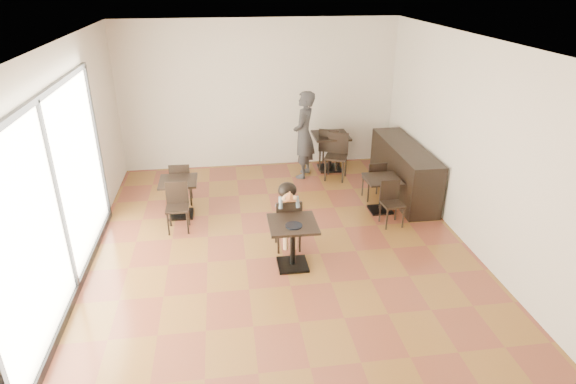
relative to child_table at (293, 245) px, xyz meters
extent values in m
cube|color=brown|center=(-0.11, 0.27, -0.37)|extent=(6.00, 8.00, 0.01)
cube|color=white|center=(-0.11, 0.27, 2.83)|extent=(6.00, 8.00, 0.01)
cube|color=beige|center=(-0.11, 4.27, 1.23)|extent=(6.00, 0.01, 3.20)
cube|color=beige|center=(-0.11, -3.73, 1.23)|extent=(6.00, 0.01, 3.20)
cube|color=beige|center=(-3.11, 0.27, 1.23)|extent=(0.01, 8.00, 3.20)
cube|color=beige|center=(2.89, 0.27, 1.23)|extent=(0.01, 8.00, 3.20)
cube|color=white|center=(-3.08, -0.23, 1.03)|extent=(0.04, 4.50, 2.60)
cylinder|color=black|center=(0.00, -0.10, 0.38)|extent=(0.25, 0.25, 0.01)
imported|color=#343338|center=(0.75, 3.45, 0.56)|extent=(0.68, 0.80, 1.85)
cube|color=black|center=(2.54, 2.27, 0.13)|extent=(0.60, 2.40, 1.00)
camera|label=1|loc=(-0.92, -6.07, 3.68)|focal=30.00mm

